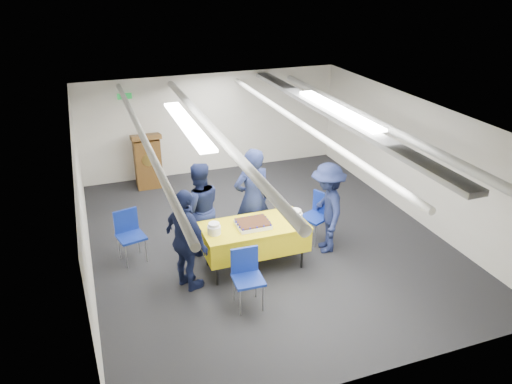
% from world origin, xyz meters
% --- Properties ---
extents(ground, '(7.00, 7.00, 0.00)m').
position_xyz_m(ground, '(0.00, 0.00, 0.00)').
color(ground, black).
rests_on(ground, ground).
extents(room_shell, '(6.00, 7.00, 2.30)m').
position_xyz_m(room_shell, '(0.09, 0.41, 1.81)').
color(room_shell, silver).
rests_on(room_shell, ground).
extents(serving_table, '(1.67, 0.82, 0.77)m').
position_xyz_m(serving_table, '(-0.49, -0.79, 0.56)').
color(serving_table, black).
rests_on(serving_table, ground).
extents(sheet_cake, '(0.52, 0.41, 0.09)m').
position_xyz_m(sheet_cake, '(-0.52, -0.82, 0.81)').
color(sheet_cake, white).
rests_on(sheet_cake, serving_table).
extents(plate_stack_left, '(0.21, 0.21, 0.18)m').
position_xyz_m(plate_stack_left, '(-1.16, -0.84, 0.85)').
color(plate_stack_left, white).
rests_on(plate_stack_left, serving_table).
extents(plate_stack_right, '(0.24, 0.24, 0.17)m').
position_xyz_m(plate_stack_right, '(0.18, -0.84, 0.85)').
color(plate_stack_right, white).
rests_on(plate_stack_right, serving_table).
extents(podium, '(0.62, 0.53, 1.25)m').
position_xyz_m(podium, '(-1.60, 3.05, 0.61)').
color(podium, brown).
rests_on(podium, ground).
extents(chair_near, '(0.44, 0.44, 0.87)m').
position_xyz_m(chair_near, '(-0.91, -1.65, 0.53)').
color(chair_near, gray).
rests_on(chair_near, ground).
extents(chair_right, '(0.55, 0.55, 0.87)m').
position_xyz_m(chair_right, '(0.88, -0.30, 0.53)').
color(chair_right, gray).
rests_on(chair_right, ground).
extents(chair_left, '(0.50, 0.50, 0.87)m').
position_xyz_m(chair_left, '(-2.35, 0.15, 0.53)').
color(chair_left, gray).
rests_on(chair_left, ground).
extents(sailor_a, '(0.69, 0.48, 1.80)m').
position_xyz_m(sailor_a, '(-0.29, -0.13, 0.90)').
color(sailor_a, black).
rests_on(sailor_a, ground).
extents(sailor_b, '(0.80, 0.62, 1.63)m').
position_xyz_m(sailor_b, '(-1.20, -0.02, 0.81)').
color(sailor_b, black).
rests_on(sailor_b, ground).
extents(sailor_c, '(0.74, 1.03, 1.62)m').
position_xyz_m(sailor_c, '(-1.62, -0.97, 0.81)').
color(sailor_c, black).
rests_on(sailor_c, ground).
extents(sailor_d, '(0.82, 1.14, 1.59)m').
position_xyz_m(sailor_d, '(0.84, -0.69, 0.79)').
color(sailor_d, black).
rests_on(sailor_d, ground).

